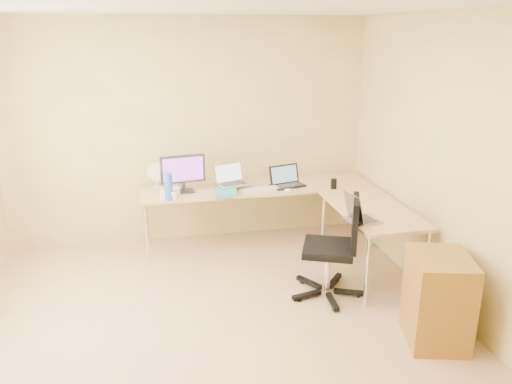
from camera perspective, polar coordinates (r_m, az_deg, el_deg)
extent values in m
plane|color=tan|center=(4.36, -4.22, -16.30)|extent=(4.50, 4.50, 0.00)
plane|color=white|center=(3.61, -5.21, 20.29)|extent=(4.50, 4.50, 0.00)
plane|color=#EAC472|center=(5.96, -7.56, 6.66)|extent=(4.50, 0.00, 4.50)
plane|color=#EAC472|center=(4.54, 22.63, 1.89)|extent=(0.00, 4.50, 4.50)
cube|color=tan|center=(5.93, 0.14, -2.63)|extent=(2.65, 0.70, 0.73)
cube|color=tan|center=(5.34, 12.78, -5.48)|extent=(0.70, 1.30, 0.73)
cube|color=#262525|center=(5.58, -8.25, 2.07)|extent=(0.51, 0.22, 0.42)
cube|color=teal|center=(5.53, -3.48, 0.09)|extent=(0.26, 0.34, 0.05)
cube|color=#A8A8A8|center=(5.63, -2.72, 1.93)|extent=(0.43, 0.37, 0.23)
cube|color=black|center=(5.77, 3.63, 1.78)|extent=(0.43, 0.36, 0.23)
cube|color=silver|center=(5.64, 0.37, 0.30)|extent=(0.45, 0.19, 0.02)
ellipsoid|color=white|center=(5.60, 3.66, 0.20)|extent=(0.11, 0.09, 0.03)
imported|color=white|center=(5.40, -9.20, -0.33)|extent=(0.12, 0.12, 0.10)
cylinder|color=white|center=(5.60, -3.61, 0.18)|extent=(0.15, 0.15, 0.03)
cylinder|color=#2B61B7|center=(5.37, -9.84, 0.61)|extent=(0.09, 0.09, 0.29)
cube|color=white|center=(5.53, -9.86, -0.41)|extent=(0.20, 0.28, 0.01)
cube|color=white|center=(5.58, -9.70, 0.13)|extent=(0.21, 0.16, 0.07)
cylinder|color=white|center=(5.85, -11.14, 1.84)|extent=(0.26, 0.26, 0.26)
cylinder|color=black|center=(5.75, 8.78, 0.92)|extent=(0.08, 0.08, 0.11)
cube|color=#999CA8|center=(4.81, 12.08, -1.94)|extent=(0.38, 0.32, 0.23)
cube|color=black|center=(4.81, 8.18, -6.12)|extent=(0.79, 0.79, 1.00)
cube|color=olive|center=(4.41, 19.82, -11.45)|extent=(0.58, 0.66, 0.77)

